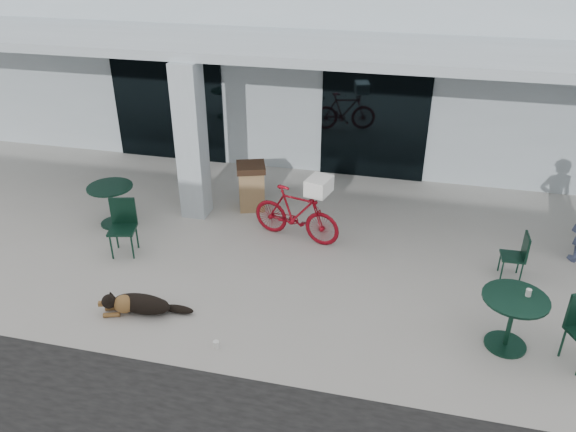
% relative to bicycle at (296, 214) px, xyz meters
% --- Properties ---
extents(ground, '(80.00, 80.00, 0.00)m').
position_rel_bicycle_xyz_m(ground, '(-0.71, -1.77, -0.53)').
color(ground, '#AEAAA4').
rests_on(ground, ground).
extents(building, '(22.00, 7.00, 4.50)m').
position_rel_bicycle_xyz_m(building, '(-0.71, 6.73, 1.72)').
color(building, '#AEBCC5').
rests_on(building, ground).
extents(storefront_glass_left, '(2.80, 0.06, 2.70)m').
position_rel_bicycle_xyz_m(storefront_glass_left, '(-3.91, 3.21, 0.82)').
color(storefront_glass_left, black).
rests_on(storefront_glass_left, ground).
extents(storefront_glass_right, '(2.40, 0.06, 2.70)m').
position_rel_bicycle_xyz_m(storefront_glass_right, '(1.09, 3.21, 0.82)').
color(storefront_glass_right, black).
rests_on(storefront_glass_right, ground).
extents(column, '(0.50, 0.50, 3.12)m').
position_rel_bicycle_xyz_m(column, '(-2.21, 0.53, 1.03)').
color(column, '#AEBCC5').
rests_on(column, ground).
extents(overhang, '(22.00, 2.80, 0.18)m').
position_rel_bicycle_xyz_m(overhang, '(-0.71, 1.83, 2.68)').
color(overhang, '#AEBCC5').
rests_on(overhang, column).
extents(bicycle, '(1.82, 0.90, 1.05)m').
position_rel_bicycle_xyz_m(bicycle, '(0.00, 0.00, 0.00)').
color(bicycle, maroon).
rests_on(bicycle, ground).
extents(laundry_basket, '(0.48, 0.58, 0.30)m').
position_rel_bicycle_xyz_m(laundry_basket, '(0.44, -0.11, 0.68)').
color(laundry_basket, white).
rests_on(laundry_basket, bicycle).
extents(dog, '(1.13, 0.69, 0.36)m').
position_rel_bicycle_xyz_m(dog, '(-1.83, -2.77, -0.35)').
color(dog, black).
rests_on(dog, ground).
extents(cup_near_dog, '(0.09, 0.09, 0.11)m').
position_rel_bicycle_xyz_m(cup_near_dog, '(-0.44, -3.27, -0.47)').
color(cup_near_dog, white).
rests_on(cup_near_dog, ground).
extents(cafe_table_near, '(1.16, 1.16, 0.83)m').
position_rel_bicycle_xyz_m(cafe_table_near, '(-3.65, -0.28, -0.11)').
color(cafe_table_near, '#133729').
rests_on(cafe_table_near, ground).
extents(cafe_chair_near, '(0.57, 0.60, 1.02)m').
position_rel_bicycle_xyz_m(cafe_chair_near, '(-2.91, -1.25, -0.01)').
color(cafe_chair_near, '#133729').
rests_on(cafe_chair_near, ground).
extents(cafe_table_far, '(1.01, 1.01, 0.85)m').
position_rel_bicycle_xyz_m(cafe_table_far, '(3.60, -2.27, -0.10)').
color(cafe_table_far, '#133729').
rests_on(cafe_table_far, ground).
extents(cafe_chair_far_b, '(0.43, 0.39, 0.84)m').
position_rel_bicycle_xyz_m(cafe_chair_far_b, '(3.83, -0.43, -0.11)').
color(cafe_chair_far_b, '#133729').
rests_on(cafe_chair_far_b, ground).
extents(cup_on_table, '(0.09, 0.09, 0.11)m').
position_rel_bicycle_xyz_m(cup_on_table, '(3.76, -2.19, 0.38)').
color(cup_on_table, white).
rests_on(cup_on_table, cafe_table_far).
extents(trash_receptacle, '(0.74, 0.74, 0.98)m').
position_rel_bicycle_xyz_m(trash_receptacle, '(-1.18, 1.03, -0.03)').
color(trash_receptacle, olive).
rests_on(trash_receptacle, ground).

